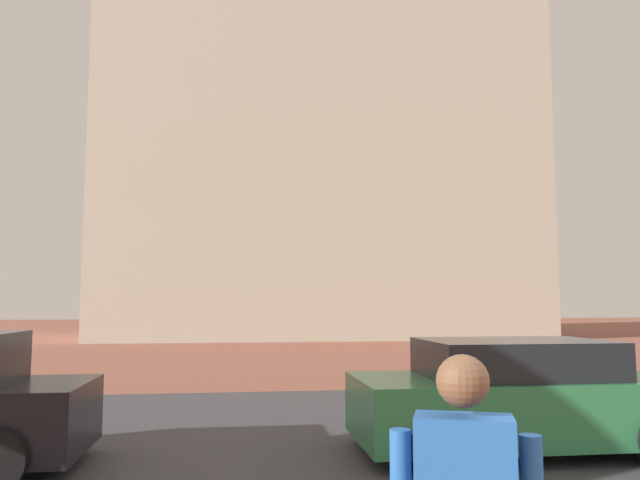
% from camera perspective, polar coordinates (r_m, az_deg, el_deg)
% --- Properties ---
extents(ground_plane, '(120.00, 120.00, 0.00)m').
position_cam_1_polar(ground_plane, '(12.52, 2.85, -14.66)').
color(ground_plane, brown).
extents(street_asphalt_strip, '(120.00, 8.20, 0.00)m').
position_cam_1_polar(street_asphalt_strip, '(10.10, 5.55, -16.79)').
color(street_asphalt_strip, '#38383D').
rests_on(street_asphalt_strip, ground_plane).
extents(landmark_building, '(24.10, 10.27, 34.04)m').
position_cam_1_polar(landmark_building, '(36.73, 0.21, 9.12)').
color(landmark_building, '#B2A893').
rests_on(landmark_building, ground_plane).
extents(car_green, '(4.20, 2.09, 1.45)m').
position_cam_1_polar(car_green, '(8.74, 17.54, -13.65)').
color(car_green, '#287042').
rests_on(car_green, ground_plane).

